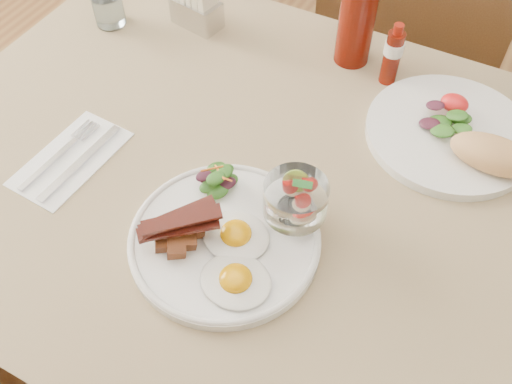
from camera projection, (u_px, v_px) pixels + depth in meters
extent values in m
plane|color=brown|center=(284.00, 368.00, 1.49)|extent=(5.00, 5.00, 0.00)
cylinder|color=#4F3218|center=(155.00, 110.00, 1.58)|extent=(0.06, 0.06, 0.71)
cube|color=#4F3218|center=(301.00, 197.00, 0.92)|extent=(1.30, 0.85, 0.04)
cube|color=#93815A|center=(302.00, 189.00, 0.90)|extent=(1.33, 0.88, 0.00)
cylinder|color=#4F3218|center=(317.00, 145.00, 1.68)|extent=(0.04, 0.04, 0.45)
cylinder|color=#4F3218|center=(436.00, 189.00, 1.57)|extent=(0.04, 0.04, 0.45)
cylinder|color=#4F3218|center=(361.00, 74.00, 1.88)|extent=(0.04, 0.04, 0.45)
cylinder|color=#4F3218|center=(470.00, 109.00, 1.77)|extent=(0.04, 0.04, 0.45)
cube|color=#4F3218|center=(412.00, 63.00, 1.54)|extent=(0.42, 0.42, 0.03)
cube|color=#4F3218|center=(407.00, 30.00, 1.24)|extent=(0.42, 0.03, 0.46)
cylinder|color=white|center=(225.00, 240.00, 0.83)|extent=(0.28, 0.28, 0.02)
ellipsoid|color=silver|center=(236.00, 281.00, 0.77)|extent=(0.13, 0.12, 0.01)
ellipsoid|color=orange|center=(236.00, 278.00, 0.77)|extent=(0.05, 0.05, 0.03)
ellipsoid|color=silver|center=(236.00, 236.00, 0.82)|extent=(0.13, 0.12, 0.01)
ellipsoid|color=orange|center=(236.00, 233.00, 0.81)|extent=(0.05, 0.05, 0.03)
cube|color=brown|center=(175.00, 231.00, 0.82)|extent=(0.03, 0.03, 0.02)
cube|color=brown|center=(187.00, 240.00, 0.81)|extent=(0.03, 0.03, 0.03)
cube|color=brown|center=(163.00, 244.00, 0.80)|extent=(0.03, 0.03, 0.02)
cube|color=brown|center=(196.00, 229.00, 0.82)|extent=(0.03, 0.03, 0.02)
cube|color=brown|center=(176.00, 248.00, 0.80)|extent=(0.03, 0.03, 0.03)
cube|color=brown|center=(165.00, 228.00, 0.82)|extent=(0.03, 0.03, 0.02)
cube|color=brown|center=(184.00, 227.00, 0.80)|extent=(0.03, 0.03, 0.02)
cube|color=brown|center=(173.00, 231.00, 0.80)|extent=(0.03, 0.03, 0.02)
cube|color=#52160D|center=(176.00, 225.00, 0.80)|extent=(0.10, 0.10, 0.01)
cube|color=#52160D|center=(179.00, 228.00, 0.79)|extent=(0.10, 0.09, 0.01)
cube|color=#52160D|center=(178.00, 217.00, 0.79)|extent=(0.09, 0.10, 0.01)
cube|color=#52160D|center=(182.00, 220.00, 0.78)|extent=(0.10, 0.09, 0.01)
ellipsoid|color=#205316|center=(217.00, 186.00, 0.88)|extent=(0.04, 0.04, 0.01)
ellipsoid|color=#205316|center=(228.00, 181.00, 0.88)|extent=(0.04, 0.03, 0.01)
ellipsoid|color=#381220|center=(209.00, 177.00, 0.88)|extent=(0.03, 0.03, 0.01)
ellipsoid|color=#205316|center=(218.00, 191.00, 0.86)|extent=(0.04, 0.03, 0.01)
ellipsoid|color=#205316|center=(209.00, 186.00, 0.86)|extent=(0.04, 0.03, 0.01)
ellipsoid|color=#381220|center=(227.00, 183.00, 0.86)|extent=(0.03, 0.03, 0.01)
ellipsoid|color=#205316|center=(216.00, 169.00, 0.87)|extent=(0.04, 0.03, 0.01)
ellipsoid|color=#205316|center=(225.00, 170.00, 0.87)|extent=(0.03, 0.03, 0.01)
ellipsoid|color=#381220|center=(204.00, 176.00, 0.86)|extent=(0.03, 0.03, 0.01)
ellipsoid|color=#205316|center=(216.00, 178.00, 0.85)|extent=(0.04, 0.03, 0.01)
ellipsoid|color=#205316|center=(224.00, 173.00, 0.86)|extent=(0.03, 0.03, 0.01)
cylinder|color=orange|center=(220.00, 172.00, 0.86)|extent=(0.03, 0.02, 0.01)
cylinder|color=orange|center=(212.00, 169.00, 0.86)|extent=(0.03, 0.02, 0.01)
cylinder|color=orange|center=(222.00, 177.00, 0.85)|extent=(0.03, 0.00, 0.01)
cylinder|color=white|center=(294.00, 218.00, 0.84)|extent=(0.05, 0.05, 0.01)
cylinder|color=white|center=(294.00, 213.00, 0.83)|extent=(0.02, 0.02, 0.02)
cylinder|color=white|center=(296.00, 199.00, 0.80)|extent=(0.09, 0.09, 0.05)
cylinder|color=#FFE7B4|center=(292.00, 195.00, 0.82)|extent=(0.03, 0.03, 0.01)
cylinder|color=#FFE7B4|center=(301.00, 210.00, 0.80)|extent=(0.03, 0.03, 0.01)
cylinder|color=#FFE7B4|center=(304.00, 193.00, 0.81)|extent=(0.03, 0.03, 0.01)
cylinder|color=#94B838|center=(296.00, 183.00, 0.80)|extent=(0.04, 0.04, 0.01)
cone|color=red|center=(299.00, 200.00, 0.78)|extent=(0.03, 0.03, 0.03)
cone|color=red|center=(286.00, 185.00, 0.79)|extent=(0.03, 0.03, 0.03)
cone|color=red|center=(306.00, 182.00, 0.78)|extent=(0.03, 0.03, 0.03)
ellipsoid|color=#2A7730|center=(300.00, 183.00, 0.77)|extent=(0.02, 0.01, 0.00)
ellipsoid|color=#2A7730|center=(306.00, 185.00, 0.77)|extent=(0.02, 0.01, 0.00)
cylinder|color=white|center=(449.00, 133.00, 0.96)|extent=(0.28, 0.28, 0.02)
ellipsoid|color=#205316|center=(440.00, 122.00, 0.96)|extent=(0.05, 0.04, 0.01)
ellipsoid|color=#205316|center=(460.00, 118.00, 0.96)|extent=(0.04, 0.03, 0.01)
ellipsoid|color=#381220|center=(429.00, 123.00, 0.95)|extent=(0.04, 0.03, 0.01)
ellipsoid|color=#205316|center=(442.00, 131.00, 0.93)|extent=(0.04, 0.03, 0.01)
ellipsoid|color=#205316|center=(462.00, 129.00, 0.93)|extent=(0.04, 0.03, 0.01)
ellipsoid|color=#381220|center=(435.00, 105.00, 0.97)|extent=(0.04, 0.03, 0.01)
ellipsoid|color=#205316|center=(457.00, 115.00, 0.94)|extent=(0.04, 0.03, 0.01)
ellipsoid|color=red|center=(454.00, 105.00, 0.97)|extent=(0.05, 0.04, 0.03)
ellipsoid|color=tan|center=(494.00, 153.00, 0.89)|extent=(0.14, 0.09, 0.05)
cylinder|color=#500C04|center=(357.00, 19.00, 1.03)|extent=(0.09, 0.09, 0.18)
cylinder|color=#500C04|center=(392.00, 58.00, 1.02)|extent=(0.03, 0.03, 0.10)
cylinder|color=silver|center=(394.00, 48.00, 1.00)|extent=(0.04, 0.04, 0.02)
cylinder|color=maroon|center=(398.00, 29.00, 0.97)|extent=(0.02, 0.02, 0.02)
cube|color=silver|center=(197.00, 13.00, 1.15)|extent=(0.11, 0.07, 0.06)
cube|color=#C1AF88|center=(202.00, 1.00, 1.11)|extent=(0.02, 0.05, 0.06)
cube|color=#C1AF88|center=(208.00, 4.00, 1.11)|extent=(0.02, 0.05, 0.06)
cylinder|color=white|center=(107.00, 0.00, 1.13)|extent=(0.06, 0.06, 0.10)
cylinder|color=silver|center=(109.00, 10.00, 1.15)|extent=(0.05, 0.05, 0.06)
cube|color=white|center=(71.00, 159.00, 0.94)|extent=(0.12, 0.20, 0.00)
cube|color=silver|center=(80.00, 162.00, 0.93)|extent=(0.03, 0.19, 0.00)
cube|color=silver|center=(49.00, 164.00, 0.93)|extent=(0.02, 0.13, 0.00)
cube|color=silver|center=(80.00, 128.00, 0.98)|extent=(0.01, 0.04, 0.00)
cube|color=silver|center=(84.00, 130.00, 0.97)|extent=(0.01, 0.04, 0.00)
cube|color=silver|center=(87.00, 131.00, 0.97)|extent=(0.01, 0.04, 0.00)
cube|color=silver|center=(91.00, 133.00, 0.97)|extent=(0.01, 0.04, 0.00)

